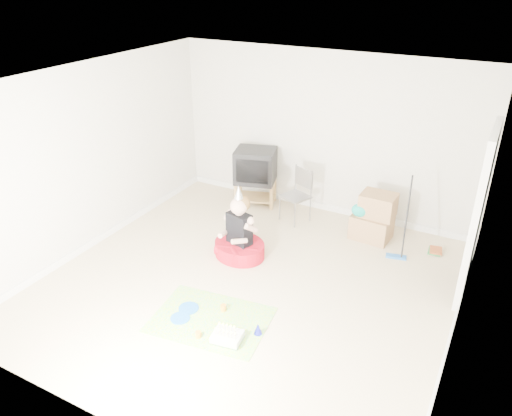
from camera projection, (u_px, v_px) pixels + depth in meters
The scene contains 16 objects.
ground at pixel (248, 284), 6.48m from camera, with size 5.00×5.00×0.00m, color beige.
doorway_recess at pixel (479, 218), 5.93m from camera, with size 0.02×0.90×2.05m, color black.
tv_stand at pixel (255, 190), 8.50m from camera, with size 0.76×0.60×0.42m.
crt_tv at pixel (255, 166), 8.30m from camera, with size 0.65×0.54×0.56m, color black.
folding_chair at pixel (295, 196), 7.87m from camera, with size 0.51×0.50×0.87m.
cardboard_boxes at pixel (373, 217), 7.40m from camera, with size 0.61×0.48×0.73m.
floor_mop at pixel (398, 242), 6.93m from camera, with size 0.30×0.38×1.14m.
book_pile at pixel (436, 251), 7.17m from camera, with size 0.20×0.24×0.05m.
seated_woman at pixel (240, 241), 7.00m from camera, with size 0.92×0.92×1.09m.
party_mat at pixel (211, 320), 5.83m from camera, with size 1.34×0.97×0.01m, color #E53087.
birthday_cake at pixel (227, 337), 5.50m from camera, with size 0.36×0.30×0.15m.
blue_plate_near at pixel (189, 308), 6.00m from camera, with size 0.24×0.24×0.01m, color blue.
blue_plate_far at pixel (180, 318), 5.84m from camera, with size 0.23×0.23×0.01m, color blue.
orange_cup_near at pixel (223, 308), 5.96m from camera, with size 0.07×0.07×0.08m, color orange.
orange_cup_far at pixel (198, 335), 5.54m from camera, with size 0.06×0.06×0.07m, color orange.
blue_party_hat at pixel (258, 329), 5.58m from camera, with size 0.10×0.10×0.14m, color #1B1FBF.
Camera 1 is at (2.61, -4.68, 3.78)m, focal length 35.00 mm.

